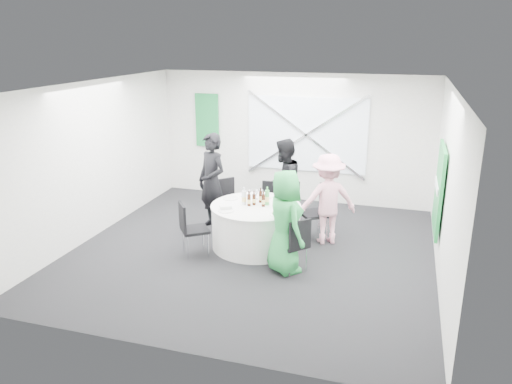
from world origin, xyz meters
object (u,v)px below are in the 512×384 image
(person_woman_pink, at_px, (328,199))
(person_man_back, at_px, (284,183))
(person_woman_green, at_px, (285,222))
(green_water_bottle, at_px, (267,198))
(banquet_table, at_px, (256,226))
(chair_front_right, at_px, (296,241))
(person_man_back_left, at_px, (212,182))
(chair_front_left, at_px, (190,225))
(clear_water_bottle, at_px, (244,198))
(chair_back, at_px, (270,200))
(chair_back_left, at_px, (228,200))
(chair_back_right, at_px, (319,208))

(person_woman_pink, bearing_deg, person_man_back, -58.78)
(person_woman_green, distance_m, green_water_bottle, 1.01)
(banquet_table, xyz_separation_m, person_woman_green, (0.70, -0.77, 0.44))
(chair_front_right, xyz_separation_m, person_woman_pink, (0.27, 1.34, 0.28))
(person_woman_green, bearing_deg, person_man_back_left, 9.49)
(chair_front_left, bearing_deg, clear_water_bottle, -83.59)
(chair_back, relative_size, chair_front_right, 0.95)
(chair_front_right, bearing_deg, person_man_back, -118.89)
(chair_back_left, bearing_deg, chair_front_left, -144.56)
(chair_front_left, height_order, person_man_back, person_man_back)
(person_woman_green, bearing_deg, banquet_table, -0.00)
(chair_back, height_order, chair_front_left, chair_front_left)
(chair_front_right, xyz_separation_m, person_man_back_left, (-1.93, 1.40, 0.39))
(chair_back, distance_m, chair_back_right, 1.11)
(chair_front_right, distance_m, person_man_back, 2.09)
(chair_front_right, height_order, person_woman_pink, person_woman_pink)
(banquet_table, relative_size, person_man_back, 0.92)
(chair_back_right, bearing_deg, banquet_table, -90.00)
(person_woman_pink, height_order, person_woman_green, person_woman_green)
(chair_back_right, relative_size, person_woman_green, 0.61)
(chair_back_left, height_order, chair_front_left, chair_back_left)
(person_man_back_left, bearing_deg, person_woman_green, -8.12)
(chair_front_right, bearing_deg, banquet_table, -90.00)
(chair_back_left, relative_size, chair_back_right, 0.97)
(chair_back_left, bearing_deg, banquet_table, -90.00)
(chair_back_right, bearing_deg, green_water_bottle, -88.34)
(person_woman_pink, bearing_deg, chair_back_right, -62.54)
(chair_back_left, xyz_separation_m, chair_front_right, (1.65, -1.48, -0.04))
(person_woman_pink, bearing_deg, person_woman_green, 45.63)
(chair_back, bearing_deg, person_woman_pink, -27.04)
(chair_back_left, bearing_deg, chair_back_right, -48.51)
(chair_back_left, distance_m, person_woman_pink, 1.94)
(chair_back_left, relative_size, green_water_bottle, 2.98)
(person_woman_pink, distance_m, person_woman_green, 1.40)
(person_man_back_left, bearing_deg, chair_back_right, 32.18)
(person_woman_pink, relative_size, clear_water_bottle, 5.29)
(person_woman_green, bearing_deg, chair_back_left, 2.95)
(person_woman_pink, bearing_deg, chair_back_left, -30.09)
(person_woman_pink, relative_size, person_woman_green, 0.99)
(chair_back_right, relative_size, green_water_bottle, 3.09)
(chair_back, bearing_deg, person_man_back, 12.50)
(chair_back, height_order, green_water_bottle, green_water_bottle)
(chair_back_right, xyz_separation_m, chair_front_right, (-0.10, -1.47, -0.06))
(banquet_table, relative_size, clear_water_bottle, 5.11)
(clear_water_bottle, bearing_deg, person_woman_green, -39.63)
(person_woman_green, height_order, clear_water_bottle, person_woman_green)
(person_man_back, bearing_deg, clear_water_bottle, -9.37)
(person_man_back, height_order, clear_water_bottle, person_man_back)
(chair_back_right, distance_m, person_man_back, 0.95)
(person_man_back_left, relative_size, clear_water_bottle, 6.02)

